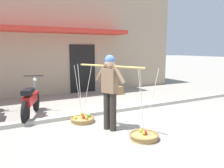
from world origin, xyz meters
name	(u,v)px	position (x,y,z in m)	size (l,w,h in m)	color
ground_plane	(118,120)	(0.00, 0.00, 0.00)	(90.00, 90.00, 0.00)	gray
sidewalk_curb	(106,111)	(0.00, 0.70, 0.05)	(20.00, 0.24, 0.10)	#AEA89C
fruit_vendor	(110,87)	(-0.52, -0.55, 0.98)	(0.76, 1.65, 1.70)	#2D2823
fruit_basket_left_side	(144,136)	(-0.16, -1.36, 0.08)	(0.61, 0.61, 1.45)	#B2894C
fruit_basket_right_side	(82,119)	(-0.88, 0.27, 0.08)	(0.61, 0.61, 1.45)	#B2894C
motorcycle_second_in_row	(31,101)	(-1.95, 1.31, 0.45)	(0.78, 1.73, 1.09)	black
storefront_building	(24,43)	(-1.38, 6.57, 2.10)	(13.00, 6.00, 4.20)	tan
wooden_crate	(117,90)	(1.60, 2.94, 0.16)	(0.44, 0.36, 0.32)	olive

